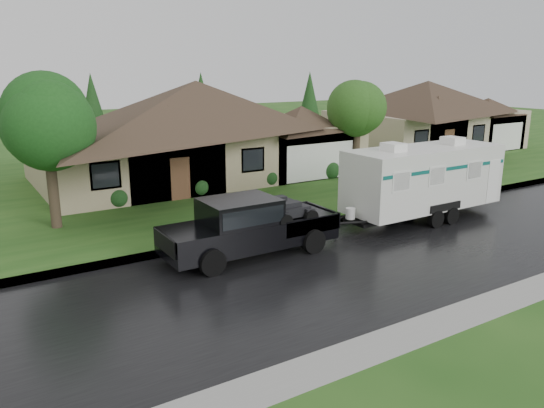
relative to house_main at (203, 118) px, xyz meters
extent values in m
plane|color=#214C17|center=(-2.29, -13.84, -3.59)|extent=(140.00, 140.00, 0.00)
cube|color=black|center=(-2.29, -15.84, -3.59)|extent=(140.00, 8.00, 0.01)
cube|color=gray|center=(-2.29, -11.59, -3.52)|extent=(140.00, 0.50, 0.15)
cube|color=#214C17|center=(-2.29, 1.16, -3.52)|extent=(140.00, 26.00, 0.15)
cube|color=tan|center=(-0.29, 0.16, -1.94)|extent=(18.00, 10.00, 3.00)
pyramid|color=#382B1E|center=(-0.29, 0.16, 2.16)|extent=(19.44, 10.80, 2.60)
cube|color=tan|center=(5.11, -2.84, -2.09)|extent=(5.76, 4.00, 2.70)
cube|color=tan|center=(19.71, 0.66, -1.94)|extent=(14.00, 9.00, 3.00)
pyramid|color=#382B1E|center=(19.71, 0.66, 1.86)|extent=(15.12, 9.72, 2.30)
cube|color=tan|center=(23.91, -1.84, -2.09)|extent=(4.48, 4.00, 2.70)
cylinder|color=#382B1E|center=(-9.69, -6.51, -2.07)|extent=(0.42, 0.42, 2.73)
sphere|color=#1E571C|center=(-9.69, -6.51, 0.92)|extent=(3.78, 3.78, 3.78)
cylinder|color=#382B1E|center=(7.67, -4.95, -2.22)|extent=(0.39, 0.39, 2.44)
sphere|color=#336721|center=(7.67, -4.95, 0.44)|extent=(3.36, 3.36, 3.36)
sphere|color=#143814|center=(-6.59, -4.54, -2.94)|extent=(1.00, 1.00, 1.00)
sphere|color=#143814|center=(-2.39, -4.54, -2.94)|extent=(1.00, 1.00, 1.00)
sphere|color=#143814|center=(1.81, -4.54, -2.94)|extent=(1.00, 1.00, 1.00)
sphere|color=#143814|center=(6.01, -4.54, -2.94)|extent=(1.00, 1.00, 1.00)
cube|color=black|center=(-4.37, -13.21, -2.76)|extent=(6.36, 2.12, 0.91)
cube|color=black|center=(-6.70, -13.21, -2.48)|extent=(1.70, 2.07, 0.37)
cube|color=black|center=(-4.80, -13.21, -1.95)|extent=(2.54, 1.99, 0.95)
cube|color=black|center=(-4.80, -13.21, -1.90)|extent=(2.33, 2.03, 0.58)
cube|color=black|center=(-2.36, -13.21, -2.55)|extent=(2.33, 2.01, 0.06)
cylinder|color=black|center=(-6.39, -14.25, -3.15)|extent=(0.89, 0.34, 0.89)
cylinder|color=black|center=(-6.39, -12.18, -3.15)|extent=(0.89, 0.34, 0.89)
cylinder|color=black|center=(-2.36, -14.25, -3.15)|extent=(0.89, 0.34, 0.89)
cylinder|color=black|center=(-2.36, -12.18, -3.15)|extent=(0.89, 0.34, 0.89)
cube|color=silver|center=(4.33, -13.21, -1.71)|extent=(7.42, 2.54, 2.60)
cube|color=black|center=(4.33, -13.21, -3.17)|extent=(7.84, 1.27, 0.15)
cube|color=#0C554F|center=(4.33, -13.21, -1.14)|extent=(7.27, 2.56, 0.15)
cube|color=white|center=(2.42, -13.21, -0.24)|extent=(0.74, 0.85, 0.34)
cube|color=white|center=(6.02, -13.21, -0.24)|extent=(0.74, 0.85, 0.34)
cylinder|color=black|center=(3.85, -14.47, -3.22)|extent=(0.74, 0.25, 0.74)
cylinder|color=black|center=(3.85, -11.96, -3.22)|extent=(0.74, 0.25, 0.74)
cylinder|color=black|center=(4.80, -14.47, -3.22)|extent=(0.74, 0.25, 0.74)
cylinder|color=black|center=(4.80, -11.96, -3.22)|extent=(0.74, 0.25, 0.74)
camera|label=1|loc=(-13.26, -28.83, 2.97)|focal=35.00mm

